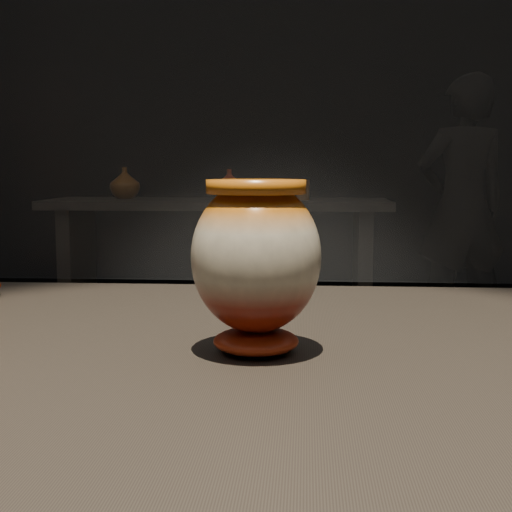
# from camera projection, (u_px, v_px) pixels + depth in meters

# --- Properties ---
(main_vase) EXTENTS (0.17, 0.17, 0.18)m
(main_vase) POSITION_uv_depth(u_px,v_px,m) (256.00, 259.00, 0.75)
(main_vase) COLOR maroon
(main_vase) RESTS_ON display_plinth
(back_shelf) EXTENTS (2.00, 0.60, 0.90)m
(back_shelf) POSITION_uv_depth(u_px,v_px,m) (218.00, 244.00, 4.21)
(back_shelf) COLOR black
(back_shelf) RESTS_ON ground
(back_vase_left) EXTENTS (0.22, 0.22, 0.19)m
(back_vase_left) POSITION_uv_depth(u_px,v_px,m) (125.00, 183.00, 4.26)
(back_vase_left) COLOR brown
(back_vase_left) RESTS_ON back_shelf
(back_vase_mid) EXTENTS (0.24, 0.24, 0.18)m
(back_vase_mid) POSITION_uv_depth(u_px,v_px,m) (229.00, 184.00, 4.14)
(back_vase_mid) COLOR maroon
(back_vase_mid) RESTS_ON back_shelf
(back_vase_right) EXTENTS (0.07, 0.07, 0.11)m
(back_vase_right) POSITION_uv_depth(u_px,v_px,m) (303.00, 190.00, 4.11)
(back_vase_right) COLOR brown
(back_vase_right) RESTS_ON back_shelf
(visitor) EXTENTS (0.69, 0.54, 1.67)m
(visitor) POSITION_uv_depth(u_px,v_px,m) (462.00, 207.00, 4.56)
(visitor) COLOR black
(visitor) RESTS_ON ground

